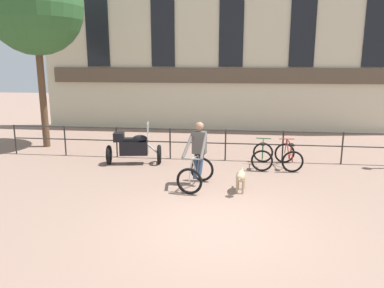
% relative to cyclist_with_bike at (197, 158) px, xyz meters
% --- Properties ---
extents(ground_plane, '(60.00, 60.00, 0.00)m').
position_rel_cyclist_with_bike_xyz_m(ground_plane, '(0.65, -2.47, -0.76)').
color(ground_plane, '#8E7060').
extents(canal_railing, '(15.05, 0.05, 1.05)m').
position_rel_cyclist_with_bike_xyz_m(canal_railing, '(0.65, 2.73, -0.05)').
color(canal_railing, '#2D2B28').
rests_on(canal_railing, ground_plane).
extents(building_facade, '(18.00, 0.72, 11.12)m').
position_rel_cyclist_with_bike_xyz_m(building_facade, '(0.65, 8.52, 4.77)').
color(building_facade, beige).
rests_on(building_facade, ground_plane).
extents(cyclist_with_bike, '(0.89, 1.28, 1.70)m').
position_rel_cyclist_with_bike_xyz_m(cyclist_with_bike, '(0.00, 0.00, 0.00)').
color(cyclist_with_bike, black).
rests_on(cyclist_with_bike, ground_plane).
extents(dog, '(0.28, 0.95, 0.58)m').
position_rel_cyclist_with_bike_xyz_m(dog, '(1.14, -0.37, -0.36)').
color(dog, tan).
rests_on(dog, ground_plane).
extents(parked_motorcycle, '(1.81, 0.89, 1.35)m').
position_rel_cyclist_with_bike_xyz_m(parked_motorcycle, '(-2.28, 1.91, -0.20)').
color(parked_motorcycle, black).
rests_on(parked_motorcycle, ground_plane).
extents(parked_bicycle_near_lamp, '(0.76, 1.17, 0.86)m').
position_rel_cyclist_with_bike_xyz_m(parked_bicycle_near_lamp, '(1.83, 2.08, -0.41)').
color(parked_bicycle_near_lamp, black).
rests_on(parked_bicycle_near_lamp, ground_plane).
extents(parked_bicycle_mid_left, '(0.77, 1.17, 0.86)m').
position_rel_cyclist_with_bike_xyz_m(parked_bicycle_mid_left, '(2.63, 2.08, -0.41)').
color(parked_bicycle_mid_left, black).
rests_on(parked_bicycle_mid_left, ground_plane).
extents(tree_canalside_left, '(3.44, 3.44, 6.89)m').
position_rel_cyclist_with_bike_xyz_m(tree_canalside_left, '(-6.33, 3.95, 4.38)').
color(tree_canalside_left, brown).
rests_on(tree_canalside_left, ground_plane).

